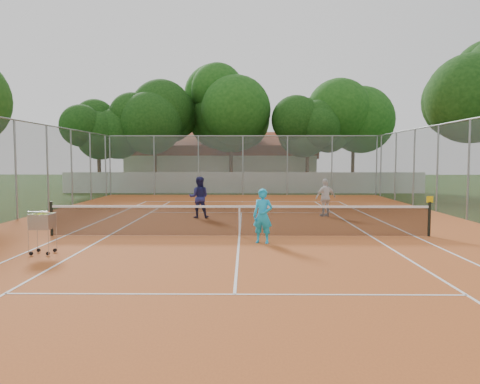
{
  "coord_description": "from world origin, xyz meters",
  "views": [
    {
      "loc": [
        0.2,
        -14.56,
        2.42
      ],
      "look_at": [
        0.0,
        1.5,
        1.3
      ],
      "focal_mm": 35.0,
      "sensor_mm": 36.0,
      "label": 1
    }
  ],
  "objects_px": {
    "clubhouse": "(222,162)",
    "ball_hopper": "(43,232)",
    "tennis_net": "(239,220)",
    "player_near": "(263,216)",
    "player_far_right": "(326,198)",
    "player_far_left": "(199,197)"
  },
  "relations": [
    {
      "from": "clubhouse",
      "to": "ball_hopper",
      "type": "bearing_deg",
      "value": -95.28
    },
    {
      "from": "tennis_net",
      "to": "player_near",
      "type": "xyz_separation_m",
      "value": [
        0.69,
        -1.23,
        0.29
      ]
    },
    {
      "from": "ball_hopper",
      "to": "player_near",
      "type": "bearing_deg",
      "value": 27.65
    },
    {
      "from": "clubhouse",
      "to": "player_near",
      "type": "relative_size",
      "value": 10.46
    },
    {
      "from": "tennis_net",
      "to": "player_far_right",
      "type": "relative_size",
      "value": 7.45
    },
    {
      "from": "player_far_left",
      "to": "player_far_right",
      "type": "relative_size",
      "value": 1.07
    },
    {
      "from": "clubhouse",
      "to": "player_far_right",
      "type": "relative_size",
      "value": 10.28
    },
    {
      "from": "clubhouse",
      "to": "player_near",
      "type": "distance_m",
      "value": 30.38
    },
    {
      "from": "tennis_net",
      "to": "player_far_left",
      "type": "distance_m",
      "value": 4.87
    },
    {
      "from": "tennis_net",
      "to": "ball_hopper",
      "type": "height_order",
      "value": "ball_hopper"
    },
    {
      "from": "player_far_left",
      "to": "tennis_net",
      "type": "bearing_deg",
      "value": 110.56
    },
    {
      "from": "ball_hopper",
      "to": "tennis_net",
      "type": "bearing_deg",
      "value": 41.49
    },
    {
      "from": "player_near",
      "to": "player_far_right",
      "type": "relative_size",
      "value": 0.98
    },
    {
      "from": "player_far_right",
      "to": "ball_hopper",
      "type": "bearing_deg",
      "value": 20.68
    },
    {
      "from": "tennis_net",
      "to": "clubhouse",
      "type": "relative_size",
      "value": 0.72
    },
    {
      "from": "player_far_right",
      "to": "ball_hopper",
      "type": "xyz_separation_m",
      "value": [
        -8.51,
        -7.98,
        -0.23
      ]
    },
    {
      "from": "player_far_right",
      "to": "ball_hopper",
      "type": "height_order",
      "value": "player_far_right"
    },
    {
      "from": "player_far_left",
      "to": "player_far_right",
      "type": "xyz_separation_m",
      "value": [
        5.29,
        0.54,
        -0.05
      ]
    },
    {
      "from": "clubhouse",
      "to": "player_far_left",
      "type": "height_order",
      "value": "clubhouse"
    },
    {
      "from": "player_far_right",
      "to": "ball_hopper",
      "type": "relative_size",
      "value": 1.41
    },
    {
      "from": "player_near",
      "to": "player_far_right",
      "type": "height_order",
      "value": "player_far_right"
    },
    {
      "from": "player_near",
      "to": "ball_hopper",
      "type": "height_order",
      "value": "player_near"
    }
  ]
}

